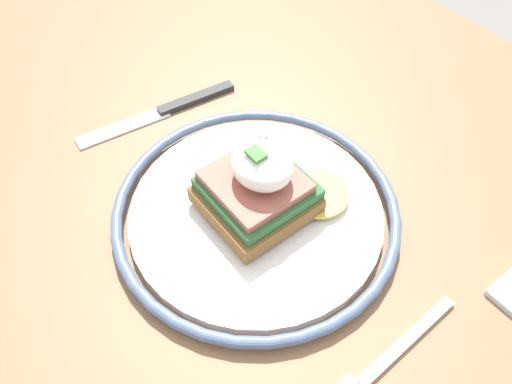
{
  "coord_description": "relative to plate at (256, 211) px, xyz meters",
  "views": [
    {
      "loc": [
        -0.2,
        0.2,
        1.11
      ],
      "look_at": [
        0.01,
        0.04,
        0.78
      ],
      "focal_mm": 35.0,
      "sensor_mm": 36.0,
      "label": 1
    }
  ],
  "objects": [
    {
      "name": "fork",
      "position": [
        -0.17,
        0.01,
        -0.01
      ],
      "size": [
        0.02,
        0.14,
        0.0
      ],
      "color": "silver",
      "rests_on": "dining_table"
    },
    {
      "name": "dining_table",
      "position": [
        -0.01,
        -0.04,
        -0.12
      ],
      "size": [
        1.11,
        0.76,
        0.74
      ],
      "color": "#846042",
      "rests_on": "ground_plane"
    },
    {
      "name": "knife",
      "position": [
        0.17,
        -0.01,
        -0.01
      ],
      "size": [
        0.04,
        0.18,
        0.01
      ],
      "color": "#2D2D2D",
      "rests_on": "dining_table"
    },
    {
      "name": "plate",
      "position": [
        0.0,
        0.0,
        0.0
      ],
      "size": [
        0.26,
        0.26,
        0.02
      ],
      "color": "white",
      "rests_on": "dining_table"
    },
    {
      "name": "sandwich",
      "position": [
        -0.0,
        -0.0,
        0.03
      ],
      "size": [
        0.1,
        0.12,
        0.07
      ],
      "color": "brown",
      "rests_on": "plate"
    }
  ]
}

